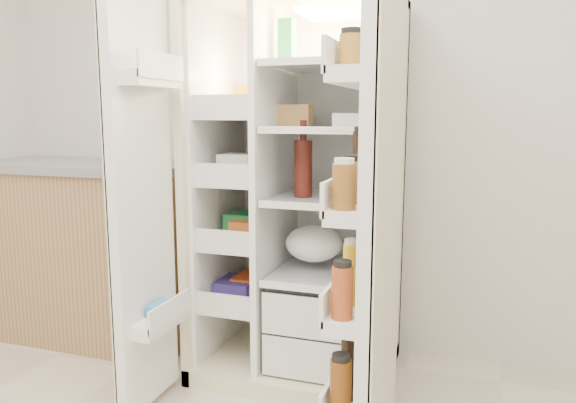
% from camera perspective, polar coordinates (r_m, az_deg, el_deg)
% --- Properties ---
extents(wall_back, '(4.00, 0.02, 2.70)m').
position_cam_1_polar(wall_back, '(2.94, 4.84, 10.70)').
color(wall_back, silver).
rests_on(wall_back, floor).
extents(refrigerator, '(0.92, 0.70, 1.80)m').
position_cam_1_polar(refrigerator, '(2.67, 1.75, -2.19)').
color(refrigerator, beige).
rests_on(refrigerator, floor).
extents(freezer_door, '(0.15, 0.40, 1.72)m').
position_cam_1_polar(freezer_door, '(2.32, -14.97, -0.44)').
color(freezer_door, white).
rests_on(freezer_door, floor).
extents(fridge_door, '(0.17, 0.58, 1.72)m').
position_cam_1_polar(fridge_door, '(1.88, 9.14, -2.98)').
color(fridge_door, white).
rests_on(fridge_door, floor).
extents(kitchen_counter, '(1.38, 0.73, 1.00)m').
position_cam_1_polar(kitchen_counter, '(3.40, -19.86, -4.43)').
color(kitchen_counter, '#A58352').
rests_on(kitchen_counter, floor).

